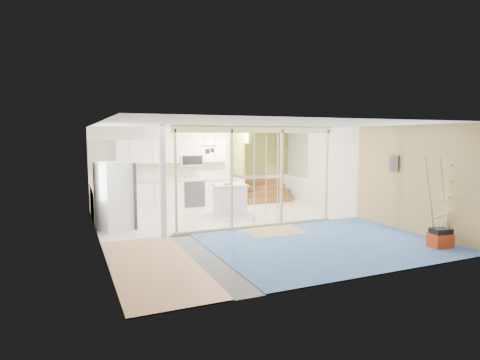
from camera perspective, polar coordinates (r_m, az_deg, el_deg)
name	(u,v)px	position (r m, az deg, el deg)	size (l,w,h in m)	color
room	(246,178)	(9.98, 0.91, 0.34)	(7.01, 8.01, 2.61)	slate
floor_overlays	(248,228)	(10.28, 1.13, -6.79)	(7.00, 8.00, 0.03)	silver
stud_frame	(236,166)	(9.85, -0.52, 2.04)	(4.66, 0.14, 2.60)	#D3B781
base_cabinets	(155,196)	(12.79, -12.01, -2.27)	(4.45, 2.24, 0.93)	white
upper_cabinets	(175,152)	(13.27, -9.28, 3.96)	(3.60, 0.41, 0.85)	white
green_partition	(256,176)	(14.18, 2.31, 0.63)	(2.25, 1.51, 2.60)	olive
pot_rack	(210,148)	(11.58, -4.36, 4.58)	(0.52, 0.52, 0.72)	black
sheathing_panel	(414,180)	(10.40, 23.50, 0.06)	(0.02, 4.00, 2.60)	tan
electrical_panel	(394,163)	(10.76, 21.06, 2.22)	(0.04, 0.30, 0.40)	#3B3C41
ceiling_light	(247,130)	(13.24, 1.06, 7.15)	(0.32, 0.32, 0.08)	#FFEABF
fridge	(115,196)	(10.40, -17.37, -2.20)	(0.97, 0.93, 1.70)	white
island	(230,200)	(11.90, -1.48, -2.80)	(1.08, 1.08, 0.92)	white
bowl	(227,183)	(11.70, -1.85, -0.48)	(0.29, 0.29, 0.07)	white
soap_bottle_a	(128,176)	(13.02, -15.60, 0.49)	(0.11, 0.11, 0.29)	silver
soap_bottle_b	(199,175)	(13.49, -5.81, 0.71)	(0.10, 0.10, 0.21)	silver
toolbox	(440,239)	(9.44, 26.61, -7.46)	(0.48, 0.38, 0.42)	#A32E0F
ladder	(439,200)	(9.56, 26.42, -2.59)	(1.02, 0.06, 1.89)	tan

